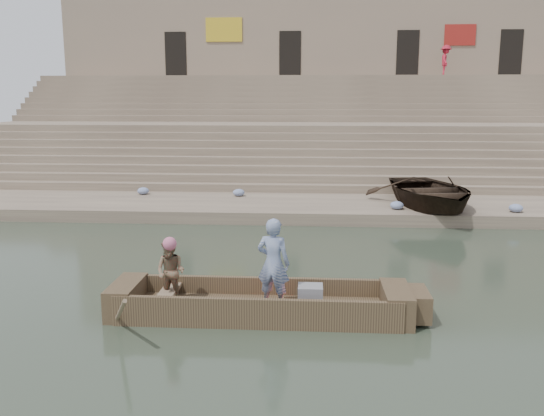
# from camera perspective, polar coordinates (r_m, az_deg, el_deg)

# --- Properties ---
(ground) EXTENTS (120.00, 120.00, 0.00)m
(ground) POSITION_cam_1_polar(r_m,az_deg,el_deg) (12.75, 6.53, -7.79)
(ground) COLOR #2B3729
(ground) RESTS_ON ground
(lower_landing) EXTENTS (32.00, 4.00, 0.40)m
(lower_landing) POSITION_cam_1_polar(r_m,az_deg,el_deg) (20.45, 5.58, -0.03)
(lower_landing) COLOR gray
(lower_landing) RESTS_ON ground
(mid_landing) EXTENTS (32.00, 3.00, 2.80)m
(mid_landing) POSITION_cam_1_polar(r_m,az_deg,el_deg) (27.70, 5.21, 5.37)
(mid_landing) COLOR gray
(mid_landing) RESTS_ON ground
(upper_landing) EXTENTS (32.00, 3.00, 5.20)m
(upper_landing) POSITION_cam_1_polar(r_m,az_deg,el_deg) (34.60, 5.00, 8.48)
(upper_landing) COLOR gray
(upper_landing) RESTS_ON ground
(ghat_steps) EXTENTS (32.00, 11.00, 5.20)m
(ghat_steps) POSITION_cam_1_polar(r_m,az_deg,el_deg) (29.35, 5.15, 6.47)
(ghat_steps) COLOR gray
(ghat_steps) RESTS_ON ground
(building_wall) EXTENTS (32.00, 5.07, 11.20)m
(building_wall) POSITION_cam_1_polar(r_m,az_deg,el_deg) (38.59, 4.98, 13.20)
(building_wall) COLOR gray
(building_wall) RESTS_ON ground
(main_rowboat) EXTENTS (5.00, 1.30, 0.22)m
(main_rowboat) POSITION_cam_1_polar(r_m,az_deg,el_deg) (11.10, -1.26, -10.03)
(main_rowboat) COLOR brown
(main_rowboat) RESTS_ON ground
(rowboat_trim) EXTENTS (6.04, 2.63, 1.89)m
(rowboat_trim) POSITION_cam_1_polar(r_m,az_deg,el_deg) (11.01, -0.17, -9.11)
(rowboat_trim) COLOR brown
(rowboat_trim) RESTS_ON ground
(standing_man) EXTENTS (0.70, 0.55, 1.69)m
(standing_man) POSITION_cam_1_polar(r_m,az_deg,el_deg) (10.67, 0.14, -5.46)
(standing_man) COLOR navy
(standing_man) RESTS_ON main_rowboat
(rowing_man) EXTENTS (0.70, 0.61, 1.22)m
(rowing_man) POSITION_cam_1_polar(r_m,az_deg,el_deg) (11.13, -9.94, -6.22)
(rowing_man) COLOR #297D53
(rowing_man) RESTS_ON main_rowboat
(television) EXTENTS (0.46, 0.42, 0.40)m
(television) POSITION_cam_1_polar(r_m,az_deg,el_deg) (10.95, 3.73, -8.61)
(television) COLOR gray
(television) RESTS_ON main_rowboat
(beached_rowboat) EXTENTS (4.33, 5.51, 1.04)m
(beached_rowboat) POSITION_cam_1_polar(r_m,az_deg,el_deg) (20.27, 15.24, 1.60)
(beached_rowboat) COLOR #2D2116
(beached_rowboat) RESTS_ON lower_landing
(pedestrian) EXTENTS (0.85, 1.22, 1.73)m
(pedestrian) POSITION_cam_1_polar(r_m,az_deg,el_deg) (35.66, 16.71, 13.72)
(pedestrian) COLOR #B71F32
(pedestrian) RESTS_ON upper_landing
(cloth_bundles) EXTENTS (18.40, 2.99, 0.26)m
(cloth_bundles) POSITION_cam_1_polar(r_m,az_deg,el_deg) (20.30, 10.61, 0.71)
(cloth_bundles) COLOR #3F5999
(cloth_bundles) RESTS_ON lower_landing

